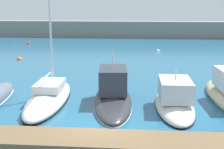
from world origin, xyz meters
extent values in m
plane|color=#236084|center=(0.00, 0.00, 0.00)|extent=(120.00, 120.00, 0.00)
cube|color=brown|center=(0.00, -1.91, 0.24)|extent=(27.65, 2.03, 0.49)
cube|color=gray|center=(0.00, 42.18, 1.40)|extent=(108.00, 2.70, 2.80)
ellipsoid|color=white|center=(-3.79, 4.21, 0.24)|extent=(2.46, 8.29, 1.09)
ellipsoid|color=black|center=(-3.79, 4.21, 0.02)|extent=(2.49, 8.37, 0.12)
cylinder|color=silver|center=(-3.76, 3.29, 1.80)|extent=(0.18, 3.16, 0.09)
cube|color=silver|center=(-3.80, 4.58, 1.02)|extent=(1.67, 2.66, 0.48)
ellipsoid|color=#2D2D33|center=(0.26, 4.42, 0.14)|extent=(3.04, 8.35, 0.98)
ellipsoid|color=silver|center=(0.26, 4.42, 0.02)|extent=(3.07, 8.43, 0.12)
cube|color=#333842|center=(0.22, 4.89, 1.40)|extent=(1.94, 2.91, 1.54)
cube|color=black|center=(0.16, 5.60, 1.63)|extent=(1.59, 0.82, 0.86)
cylinder|color=silver|center=(0.22, 4.89, 2.72)|extent=(0.08, 0.08, 1.10)
ellipsoid|color=silver|center=(4.00, 3.85, 0.15)|extent=(2.33, 6.95, 0.96)
ellipsoid|color=black|center=(4.00, 3.85, 0.02)|extent=(2.35, 7.02, 0.12)
cube|color=silver|center=(4.01, 3.66, 1.22)|extent=(1.87, 2.84, 1.18)
cube|color=black|center=(3.99, 4.89, 1.40)|extent=(1.66, 0.73, 0.66)
cylinder|color=silver|center=(4.01, 3.66, 2.11)|extent=(0.08, 0.08, 0.62)
sphere|color=white|center=(4.21, 26.17, 0.00)|extent=(0.51, 0.51, 0.51)
sphere|color=red|center=(-14.53, 31.55, 0.00)|extent=(0.53, 0.53, 0.53)
sphere|color=orange|center=(-11.17, 18.90, 0.00)|extent=(0.61, 0.61, 0.61)
camera|label=1|loc=(1.86, -15.00, 6.32)|focal=52.02mm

